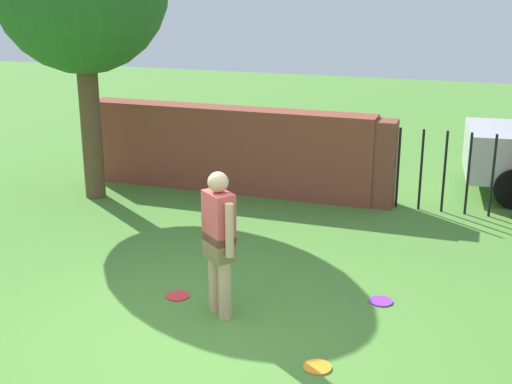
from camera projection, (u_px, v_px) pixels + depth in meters
The scene contains 7 objects.
ground_plane at pixel (189, 338), 6.98m from camera, with size 40.00×40.00×0.00m, color #4C8433.
brick_wall at pixel (228, 149), 11.71m from camera, with size 5.06×0.50×1.45m, color brown.
person at pixel (219, 238), 7.22m from camera, with size 0.44×0.40×1.62m.
fence_gate at pixel (457, 170), 10.53m from camera, with size 2.76×0.44×1.40m.
frisbee_red at pixel (178, 296), 7.89m from camera, with size 0.27×0.27×0.02m, color red.
frisbee_orange at pixel (317, 367), 6.44m from camera, with size 0.27×0.27×0.02m, color orange.
frisbee_purple at pixel (381, 301), 7.76m from camera, with size 0.27×0.27×0.02m, color purple.
Camera 1 is at (2.68, -5.66, 3.51)m, focal length 47.93 mm.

